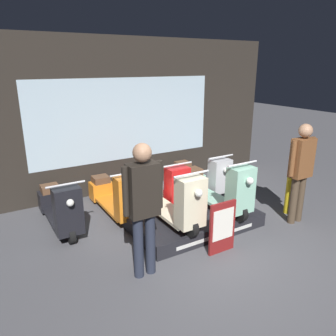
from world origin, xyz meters
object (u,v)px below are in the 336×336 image
(scooter_backrow_0, at_px, (60,208))
(scooter_backrow_2, at_px, (162,186))
(scooter_display_right, at_px, (217,189))
(scooter_backrow_3, at_px, (202,178))
(scooter_backrow_1, at_px, (115,196))
(price_sign_board, at_px, (222,227))
(scooter_display_left, at_px, (170,200))
(person_left_browsing, at_px, (143,201))
(person_right_browsing, at_px, (301,167))
(street_bollard, at_px, (289,191))

(scooter_backrow_0, relative_size, scooter_backrow_2, 1.00)
(scooter_display_right, distance_m, scooter_backrow_3, 1.25)
(scooter_backrow_1, distance_m, price_sign_board, 2.15)
(scooter_display_left, relative_size, price_sign_board, 2.19)
(price_sign_board, bearing_deg, scooter_backrow_1, 113.46)
(scooter_backrow_1, distance_m, scooter_backrow_2, 0.98)
(scooter_backrow_3, bearing_deg, price_sign_board, -119.21)
(person_left_browsing, bearing_deg, scooter_display_left, 41.76)
(scooter_backrow_0, distance_m, scooter_backrow_2, 1.96)
(scooter_backrow_2, xyz_separation_m, scooter_backrow_3, (0.98, 0.00, 0.00))
(scooter_backrow_3, relative_size, person_right_browsing, 1.00)
(scooter_display_left, height_order, scooter_display_right, same)
(scooter_display_right, relative_size, scooter_backrow_3, 1.00)
(scooter_display_left, height_order, scooter_backrow_2, scooter_display_left)
(person_right_browsing, bearing_deg, price_sign_board, -176.66)
(scooter_backrow_2, height_order, price_sign_board, scooter_backrow_2)
(scooter_backrow_0, bearing_deg, person_right_browsing, -27.59)
(scooter_display_right, xyz_separation_m, person_left_browsing, (-1.80, -0.76, 0.44))
(person_left_browsing, bearing_deg, scooter_backrow_1, 79.31)
(scooter_display_right, distance_m, person_right_browsing, 1.44)
(person_left_browsing, distance_m, price_sign_board, 1.37)
(scooter_backrow_0, bearing_deg, scooter_display_left, -37.09)
(price_sign_board, xyz_separation_m, street_bollard, (1.93, 0.41, 0.02))
(scooter_display_left, distance_m, street_bollard, 2.34)
(scooter_display_right, height_order, person_left_browsing, person_left_browsing)
(price_sign_board, bearing_deg, scooter_display_left, 112.87)
(person_left_browsing, height_order, price_sign_board, person_left_browsing)
(scooter_backrow_3, height_order, price_sign_board, scooter_backrow_3)
(person_right_browsing, height_order, street_bollard, person_right_browsing)
(scooter_backrow_0, xyz_separation_m, price_sign_board, (1.84, -1.98, 0.03))
(scooter_backrow_1, bearing_deg, person_left_browsing, -100.69)
(scooter_display_right, height_order, scooter_backrow_0, scooter_display_right)
(scooter_display_left, xyz_separation_m, person_left_browsing, (-0.85, -0.76, 0.44))
(scooter_backrow_3, relative_size, price_sign_board, 2.19)
(scooter_backrow_3, bearing_deg, scooter_backrow_1, 180.00)
(price_sign_board, bearing_deg, scooter_display_right, 55.47)
(scooter_backrow_0, xyz_separation_m, street_bollard, (3.77, -1.57, 0.06))
(scooter_backrow_2, xyz_separation_m, price_sign_board, (-0.12, -1.98, 0.03))
(scooter_backrow_3, bearing_deg, person_right_browsing, -71.06)
(scooter_display_left, relative_size, scooter_backrow_3, 1.00)
(scooter_display_left, distance_m, scooter_backrow_0, 1.86)
(scooter_backrow_1, xyz_separation_m, street_bollard, (2.79, -1.57, 0.06))
(scooter_display_left, distance_m, scooter_backrow_1, 1.24)
(scooter_backrow_2, distance_m, price_sign_board, 1.98)
(street_bollard, bearing_deg, scooter_display_left, 168.87)
(scooter_backrow_0, height_order, price_sign_board, scooter_backrow_0)
(person_left_browsing, bearing_deg, scooter_display_right, 22.80)
(person_left_browsing, xyz_separation_m, person_right_browsing, (2.96, 0.00, -0.02))
(scooter_backrow_1, height_order, person_left_browsing, person_left_browsing)
(scooter_display_left, bearing_deg, scooter_backrow_1, 113.92)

